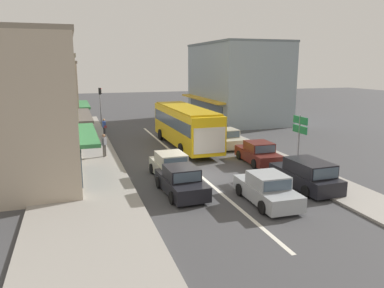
{
  "coord_description": "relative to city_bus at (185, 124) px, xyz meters",
  "views": [
    {
      "loc": [
        -7.13,
        -20.35,
        6.56
      ],
      "look_at": [
        0.61,
        3.6,
        1.2
      ],
      "focal_mm": 35.0,
      "sensor_mm": 36.0,
      "label": 1
    }
  ],
  "objects": [
    {
      "name": "ground_plane",
      "position": [
        -1.5,
        -8.11,
        -1.88
      ],
      "size": [
        140.0,
        140.0,
        0.0
      ],
      "primitive_type": "plane",
      "color": "#3F3F42"
    },
    {
      "name": "lane_centre_line",
      "position": [
        -1.5,
        -4.11,
        -1.88
      ],
      "size": [
        0.2,
        28.0,
        0.01
      ],
      "primitive_type": "cube",
      "color": "silver",
      "rests_on": "ground"
    },
    {
      "name": "sidewalk_left",
      "position": [
        -8.3,
        -2.11,
        -1.81
      ],
      "size": [
        5.2,
        44.0,
        0.14
      ],
      "primitive_type": "cube",
      "color": "gray",
      "rests_on": "ground"
    },
    {
      "name": "kerb_right",
      "position": [
        4.7,
        -2.11,
        -1.82
      ],
      "size": [
        2.8,
        44.0,
        0.12
      ],
      "primitive_type": "cube",
      "color": "gray",
      "rests_on": "ground"
    },
    {
      "name": "shopfront_corner_near",
      "position": [
        -11.69,
        -6.77,
        2.26
      ],
      "size": [
        7.72,
        7.6,
        8.29
      ],
      "color": "#B2A38E",
      "rests_on": "ground"
    },
    {
      "name": "shopfront_mid_block",
      "position": [
        -11.68,
        1.56,
        1.75
      ],
      "size": [
        8.01,
        8.53,
        7.28
      ],
      "color": "#B2A38E",
      "rests_on": "ground"
    },
    {
      "name": "shopfront_far_end",
      "position": [
        -11.68,
        9.89,
        1.55
      ],
      "size": [
        8.51,
        7.73,
        6.88
      ],
      "color": "gray",
      "rests_on": "ground"
    },
    {
      "name": "building_right_far",
      "position": [
        9.98,
        12.24,
        2.62
      ],
      "size": [
        8.8,
        13.29,
        9.02
      ],
      "color": "#84939E",
      "rests_on": "ground"
    },
    {
      "name": "city_bus",
      "position": [
        0.0,
        0.0,
        0.0
      ],
      "size": [
        2.84,
        10.88,
        3.23
      ],
      "color": "yellow",
      "rests_on": "ground"
    },
    {
      "name": "sedan_adjacent_lane_trail",
      "position": [
        -3.51,
        -10.76,
        -1.22
      ],
      "size": [
        2.0,
        4.25,
        1.47
      ],
      "color": "black",
      "rests_on": "ground"
    },
    {
      "name": "sedan_adjacent_lane_lead",
      "position": [
        0.09,
        -13.23,
        -1.22
      ],
      "size": [
        1.96,
        4.23,
        1.47
      ],
      "color": "#9EA3A8",
      "rests_on": "ground"
    },
    {
      "name": "hatchback_queue_far_back",
      "position": [
        -3.33,
        -7.83,
        -1.17
      ],
      "size": [
        1.91,
        3.75,
        1.54
      ],
      "color": "#B7B29E",
      "rests_on": "ground"
    },
    {
      "name": "parked_wagon_kerb_front",
      "position": [
        3.17,
        -11.94,
        -1.14
      ],
      "size": [
        2.01,
        4.54,
        1.58
      ],
      "color": "black",
      "rests_on": "ground"
    },
    {
      "name": "parked_sedan_kerb_second",
      "position": [
        3.22,
        -6.41,
        -1.22
      ],
      "size": [
        2.02,
        4.26,
        1.47
      ],
      "color": "#561E19",
      "rests_on": "ground"
    },
    {
      "name": "parked_sedan_kerb_third",
      "position": [
        3.19,
        -0.91,
        -1.22
      ],
      "size": [
        1.95,
        4.23,
        1.47
      ],
      "color": "#B7B29E",
      "rests_on": "ground"
    },
    {
      "name": "parked_sedan_kerb_rear",
      "position": [
        3.05,
        4.54,
        -1.22
      ],
      "size": [
        1.92,
        4.21,
        1.47
      ],
      "color": "#B7B29E",
      "rests_on": "ground"
    },
    {
      "name": "traffic_light_downstreet",
      "position": [
        -5.73,
        11.77,
        0.97
      ],
      "size": [
        0.33,
        0.24,
        4.2
      ],
      "color": "gray",
      "rests_on": "ground"
    },
    {
      "name": "directional_road_sign",
      "position": [
        4.34,
        -9.38,
        0.82
      ],
      "size": [
        0.1,
        1.4,
        3.6
      ],
      "color": "gray",
      "rests_on": "ground"
    },
    {
      "name": "pedestrian_with_handbag_near",
      "position": [
        -5.93,
        5.81,
        -0.81
      ],
      "size": [
        0.36,
        0.65,
        1.63
      ],
      "color": "#333338",
      "rests_on": "sidewalk_left"
    },
    {
      "name": "pedestrian_browsing_midblock",
      "position": [
        -6.6,
        -1.92,
        -0.81
      ],
      "size": [
        0.39,
        0.47,
        1.63
      ],
      "color": "#4C4742",
      "rests_on": "sidewalk_left"
    }
  ]
}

